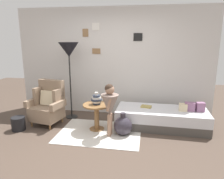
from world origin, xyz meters
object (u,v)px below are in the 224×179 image
object	(u,v)px
armchair	(48,104)
side_table	(97,112)
book_on_daybed	(146,107)
magazine_basket	(18,124)
floor_lamp	(69,52)
demijohn_near	(123,126)
person_child	(110,104)
vase_striped	(96,99)
daybed	(161,118)

from	to	relation	value
armchair	side_table	bearing A→B (deg)	-7.57
armchair	side_table	distance (m)	1.16
side_table	book_on_daybed	distance (m)	1.10
book_on_daybed	magazine_basket	distance (m)	2.73
armchair	floor_lamp	xyz separation A→B (m)	(0.37, 0.44, 1.13)
magazine_basket	demijohn_near	bearing A→B (deg)	4.05
person_child	vase_striped	bearing A→B (deg)	142.86
demijohn_near	armchair	bearing A→B (deg)	170.00
daybed	magazine_basket	size ratio (longest dim) A/B	6.87
vase_striped	demijohn_near	size ratio (longest dim) A/B	0.55
side_table	person_child	bearing A→B (deg)	-35.92
daybed	book_on_daybed	bearing A→B (deg)	165.97
floor_lamp	demijohn_near	xyz separation A→B (m)	(1.34, -0.74, -1.38)
daybed	vase_striped	world-z (taller)	vase_striped
vase_striped	floor_lamp	size ratio (longest dim) A/B	0.14
daybed	floor_lamp	xyz separation A→B (m)	(-2.11, 0.22, 1.37)
daybed	person_child	bearing A→B (deg)	-149.29
side_table	floor_lamp	world-z (taller)	floor_lamp
vase_striped	person_child	xyz separation A→B (m)	(0.32, -0.24, 0.00)
vase_striped	book_on_daybed	size ratio (longest dim) A/B	1.14
armchair	person_child	size ratio (longest dim) A/B	0.93
book_on_daybed	demijohn_near	distance (m)	0.78
floor_lamp	book_on_daybed	size ratio (longest dim) A/B	8.12
daybed	side_table	world-z (taller)	side_table
armchair	daybed	world-z (taller)	armchair
daybed	magazine_basket	xyz separation A→B (m)	(-2.94, -0.67, -0.06)
vase_striped	daybed	bearing A→B (deg)	15.01
side_table	person_child	xyz separation A→B (m)	(0.32, -0.23, 0.26)
daybed	vase_striped	size ratio (longest dim) A/B	7.65
book_on_daybed	magazine_basket	xyz separation A→B (m)	(-2.61, -0.76, -0.28)
floor_lamp	daybed	bearing A→B (deg)	-6.05
armchair	floor_lamp	world-z (taller)	floor_lamp
floor_lamp	demijohn_near	size ratio (longest dim) A/B	3.94
floor_lamp	side_table	bearing A→B (deg)	-37.46
daybed	armchair	bearing A→B (deg)	-175.00
side_table	demijohn_near	world-z (taller)	side_table
vase_striped	demijohn_near	distance (m)	0.75
daybed	person_child	xyz separation A→B (m)	(-1.01, -0.60, 0.46)
daybed	floor_lamp	bearing A→B (deg)	173.95
floor_lamp	person_child	size ratio (longest dim) A/B	1.72
armchair	floor_lamp	distance (m)	1.27
vase_striped	floor_lamp	distance (m)	1.33
book_on_daybed	demijohn_near	world-z (taller)	demijohn_near
floor_lamp	demijohn_near	distance (m)	2.06
daybed	book_on_daybed	size ratio (longest dim) A/B	8.74
daybed	magazine_basket	bearing A→B (deg)	-167.10
armchair	person_child	bearing A→B (deg)	-14.71
floor_lamp	book_on_daybed	bearing A→B (deg)	-4.54
side_table	book_on_daybed	size ratio (longest dim) A/B	2.55
side_table	demijohn_near	size ratio (longest dim) A/B	1.24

